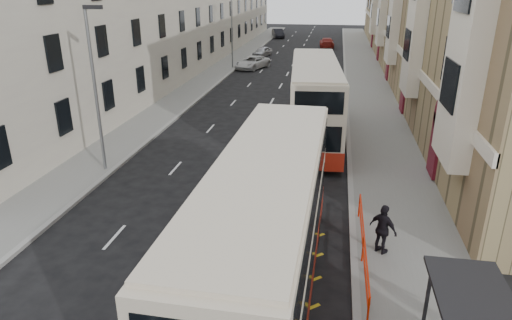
% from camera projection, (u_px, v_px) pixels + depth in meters
% --- Properties ---
extents(pavement_right, '(4.00, 120.00, 0.15)m').
position_uv_depth(pavement_right, '(371.00, 99.00, 37.69)').
color(pavement_right, slate).
rests_on(pavement_right, ground).
extents(pavement_left, '(3.00, 120.00, 0.15)m').
position_uv_depth(pavement_left, '(191.00, 91.00, 40.16)').
color(pavement_left, slate).
rests_on(pavement_left, ground).
extents(kerb_right, '(0.25, 120.00, 0.15)m').
position_uv_depth(kerb_right, '(346.00, 98.00, 38.01)').
color(kerb_right, gray).
rests_on(kerb_right, ground).
extents(kerb_left, '(0.25, 120.00, 0.15)m').
position_uv_depth(kerb_left, '(207.00, 92.00, 39.92)').
color(kerb_left, gray).
rests_on(kerb_left, ground).
extents(road_markings, '(10.00, 110.00, 0.01)m').
position_uv_depth(road_markings, '(292.00, 66.00, 52.75)').
color(road_markings, silver).
rests_on(road_markings, ground).
extents(terrace_left, '(9.18, 79.00, 13.25)m').
position_uv_depth(terrace_left, '(179.00, 5.00, 52.96)').
color(terrace_left, beige).
rests_on(terrace_left, ground).
extents(guard_railing, '(0.06, 6.56, 1.01)m').
position_uv_depth(guard_railing, '(363.00, 243.00, 15.45)').
color(guard_railing, red).
rests_on(guard_railing, pavement_right).
extents(street_lamp_near, '(0.93, 0.18, 8.00)m').
position_uv_depth(street_lamp_near, '(95.00, 82.00, 21.80)').
color(street_lamp_near, slate).
rests_on(street_lamp_near, pavement_left).
extents(street_lamp_far, '(0.93, 0.18, 8.00)m').
position_uv_depth(street_lamp_far, '(232.00, 26.00, 49.31)').
color(street_lamp_far, slate).
rests_on(street_lamp_far, pavement_left).
extents(double_decker_front, '(2.96, 11.96, 4.75)m').
position_uv_depth(double_decker_front, '(266.00, 234.00, 12.97)').
color(double_decker_front, beige).
rests_on(double_decker_front, ground).
extents(double_decker_rear, '(3.68, 12.10, 4.75)m').
position_uv_depth(double_decker_rear, '(314.00, 101.00, 27.31)').
color(double_decker_rear, beige).
rests_on(double_decker_rear, ground).
extents(pedestrian_mid, '(0.90, 0.80, 1.56)m').
position_uv_depth(pedestrian_mid, '(478.00, 317.00, 11.96)').
color(pedestrian_mid, black).
rests_on(pedestrian_mid, pavement_right).
extents(pedestrian_far, '(1.12, 1.04, 1.85)m').
position_uv_depth(pedestrian_far, '(383.00, 229.00, 15.88)').
color(pedestrian_far, black).
rests_on(pedestrian_far, pavement_right).
extents(white_van, '(3.88, 5.43, 1.38)m').
position_uv_depth(white_van, '(252.00, 63.00, 50.76)').
color(white_van, silver).
rests_on(white_van, ground).
extents(car_silver, '(2.51, 4.01, 1.27)m').
position_uv_depth(car_silver, '(262.00, 52.00, 58.95)').
color(car_silver, '#B7B9BE').
rests_on(car_silver, ground).
extents(car_dark, '(2.82, 4.82, 1.50)m').
position_uv_depth(car_dark, '(278.00, 33.00, 78.77)').
color(car_dark, black).
rests_on(car_dark, ground).
extents(car_red, '(2.30, 5.03, 1.42)m').
position_uv_depth(car_red, '(327.00, 43.00, 67.08)').
color(car_red, maroon).
rests_on(car_red, ground).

